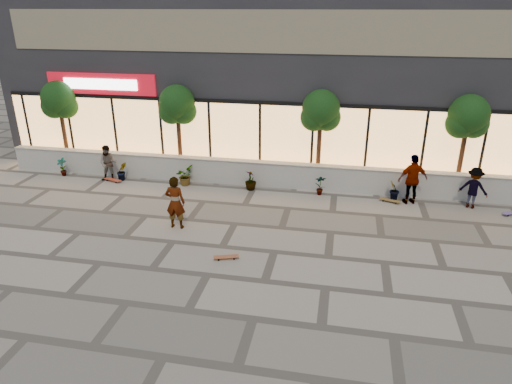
% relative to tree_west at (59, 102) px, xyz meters
% --- Properties ---
extents(ground, '(80.00, 80.00, 0.00)m').
position_rel_tree_west_xyz_m(ground, '(9.00, -7.70, -2.99)').
color(ground, '#ABA294').
rests_on(ground, ground).
extents(planter_wall, '(22.00, 0.42, 1.04)m').
position_rel_tree_west_xyz_m(planter_wall, '(9.00, -0.70, -2.46)').
color(planter_wall, beige).
rests_on(planter_wall, ground).
extents(retail_building, '(24.00, 9.17, 8.50)m').
position_rel_tree_west_xyz_m(retail_building, '(9.00, 4.79, 1.26)').
color(retail_building, '#27282D').
rests_on(retail_building, ground).
extents(shrub_a, '(0.43, 0.29, 0.81)m').
position_rel_tree_west_xyz_m(shrub_a, '(0.50, -1.25, -2.58)').
color(shrub_a, black).
rests_on(shrub_a, ground).
extents(shrub_b, '(0.57, 0.57, 0.81)m').
position_rel_tree_west_xyz_m(shrub_b, '(3.30, -1.25, -2.58)').
color(shrub_b, black).
rests_on(shrub_b, ground).
extents(shrub_c, '(0.68, 0.77, 0.81)m').
position_rel_tree_west_xyz_m(shrub_c, '(6.10, -1.25, -2.58)').
color(shrub_c, black).
rests_on(shrub_c, ground).
extents(shrub_d, '(0.64, 0.64, 0.81)m').
position_rel_tree_west_xyz_m(shrub_d, '(8.90, -1.25, -2.58)').
color(shrub_d, black).
rests_on(shrub_d, ground).
extents(shrub_e, '(0.46, 0.35, 0.81)m').
position_rel_tree_west_xyz_m(shrub_e, '(11.70, -1.25, -2.58)').
color(shrub_e, black).
rests_on(shrub_e, ground).
extents(shrub_f, '(0.55, 0.57, 0.81)m').
position_rel_tree_west_xyz_m(shrub_f, '(14.50, -1.25, -2.58)').
color(shrub_f, black).
rests_on(shrub_f, ground).
extents(tree_west, '(1.60, 1.50, 3.92)m').
position_rel_tree_west_xyz_m(tree_west, '(0.00, 0.00, 0.00)').
color(tree_west, '#482C19').
rests_on(tree_west, ground).
extents(tree_midwest, '(1.60, 1.50, 3.92)m').
position_rel_tree_west_xyz_m(tree_midwest, '(5.50, 0.00, 0.00)').
color(tree_midwest, '#482C19').
rests_on(tree_midwest, ground).
extents(tree_mideast, '(1.60, 1.50, 3.92)m').
position_rel_tree_west_xyz_m(tree_mideast, '(11.50, 0.00, 0.00)').
color(tree_mideast, '#482C19').
rests_on(tree_mideast, ground).
extents(tree_east, '(1.60, 1.50, 3.92)m').
position_rel_tree_west_xyz_m(tree_east, '(17.00, 0.00, 0.00)').
color(tree_east, '#482C19').
rests_on(tree_east, ground).
extents(skater_center, '(0.67, 0.44, 1.82)m').
position_rel_tree_west_xyz_m(skater_center, '(7.15, -5.06, -2.07)').
color(skater_center, white).
rests_on(skater_center, ground).
extents(skater_left, '(0.86, 0.74, 1.55)m').
position_rel_tree_west_xyz_m(skater_left, '(2.80, -1.40, -2.21)').
color(skater_left, '#897A58').
rests_on(skater_left, ground).
extents(skater_right_near, '(1.21, 0.78, 1.92)m').
position_rel_tree_west_xyz_m(skater_right_near, '(15.10, -1.43, -2.03)').
color(skater_right_near, white).
rests_on(skater_right_near, ground).
extents(skater_right_far, '(1.15, 0.93, 1.55)m').
position_rel_tree_west_xyz_m(skater_right_far, '(17.26, -1.40, -2.21)').
color(skater_right_far, maroon).
rests_on(skater_right_far, ground).
extents(skateboard_center, '(0.76, 0.42, 0.09)m').
position_rel_tree_west_xyz_m(skateboard_center, '(9.31, -6.76, -2.91)').
color(skateboard_center, brown).
rests_on(skateboard_center, ground).
extents(skateboard_left, '(0.87, 0.46, 0.10)m').
position_rel_tree_west_xyz_m(skateboard_left, '(2.96, -1.50, -2.90)').
color(skateboard_left, '#D14327').
rests_on(skateboard_left, ground).
extents(skateboard_right_near, '(0.80, 0.46, 0.09)m').
position_rel_tree_west_xyz_m(skateboard_right_near, '(14.37, -1.50, -2.91)').
color(skateboard_right_near, brown).
rests_on(skateboard_right_near, ground).
extents(skateboard_right_far, '(0.78, 0.59, 0.10)m').
position_rel_tree_west_xyz_m(skateboard_right_far, '(18.57, -1.80, -2.91)').
color(skateboard_right_far, '#5B4885').
rests_on(skateboard_right_far, ground).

